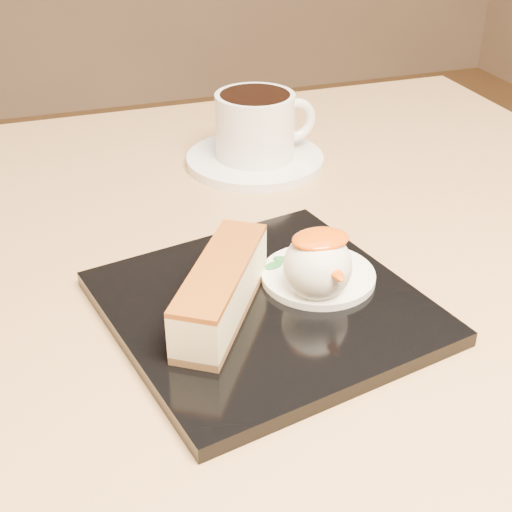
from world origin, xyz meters
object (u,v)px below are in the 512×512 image
object	(u,v)px
table	(285,383)
dessert_plate	(265,307)
ice_cream_scoop	(318,266)
saucer	(255,160)
coffee_cup	(257,124)
cheesecake	(221,289)

from	to	relation	value
table	dessert_plate	bearing A→B (deg)	-121.77
ice_cream_scoop	saucer	size ratio (longest dim) A/B	0.35
dessert_plate	coffee_cup	world-z (taller)	coffee_cup
cheesecake	saucer	distance (m)	0.30
table	dessert_plate	world-z (taller)	dessert_plate
saucer	coffee_cup	world-z (taller)	coffee_cup
saucer	cheesecake	bearing A→B (deg)	-113.45
table	coffee_cup	distance (m)	0.27
coffee_cup	dessert_plate	bearing A→B (deg)	-110.24
dessert_plate	coffee_cup	size ratio (longest dim) A/B	1.94
cheesecake	coffee_cup	size ratio (longest dim) A/B	1.13
dessert_plate	cheesecake	world-z (taller)	cheesecake
ice_cream_scoop	coffee_cup	world-z (taller)	coffee_cup
cheesecake	coffee_cup	world-z (taller)	coffee_cup
ice_cream_scoop	coffee_cup	bearing A→B (deg)	80.48
saucer	ice_cream_scoop	bearing A→B (deg)	-99.08
cheesecake	saucer	size ratio (longest dim) A/B	0.85
table	coffee_cup	size ratio (longest dim) A/B	7.04
cheesecake	saucer	bearing A→B (deg)	9.89
saucer	table	bearing A→B (deg)	-99.50
dessert_plate	ice_cream_scoop	xyz separation A→B (m)	(0.04, -0.01, 0.03)
dessert_plate	saucer	world-z (taller)	dessert_plate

